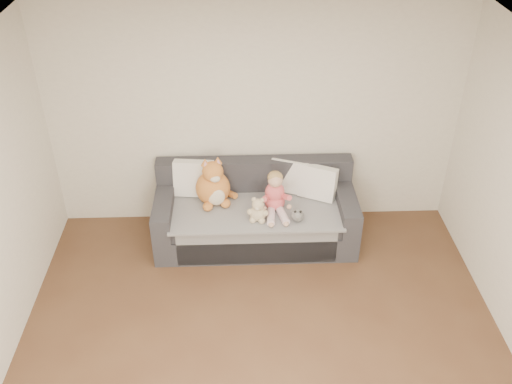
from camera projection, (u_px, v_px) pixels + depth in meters
room_shell at (264, 237)px, 4.47m from camera, size 5.00×5.00×5.00m
sofa at (255, 215)px, 6.38m from camera, size 2.20×0.94×0.85m
cushion_left at (194, 178)px, 6.34m from camera, size 0.46×0.25×0.42m
cushion_right_back at (289, 176)px, 6.41m from camera, size 0.45×0.32×0.39m
cushion_right_front at (318, 182)px, 6.29m from camera, size 0.45×0.34×0.39m
toddler at (275, 195)px, 6.08m from camera, size 0.33×0.47×0.47m
plush_cat at (213, 186)px, 6.20m from camera, size 0.46×0.45×0.58m
teddy_bear at (258, 211)px, 5.97m from camera, size 0.22×0.17×0.29m
plush_cow at (297, 215)px, 5.99m from camera, size 0.14×0.21×0.17m
sippy_cup at (259, 208)px, 6.12m from camera, size 0.10×0.07×0.11m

